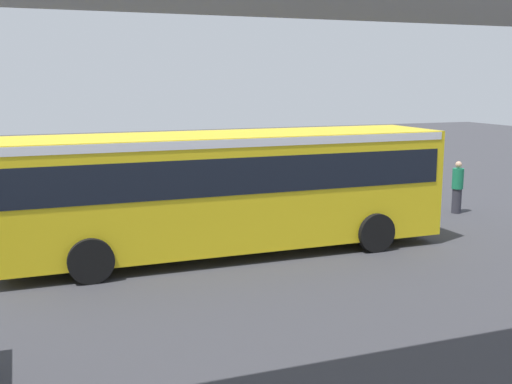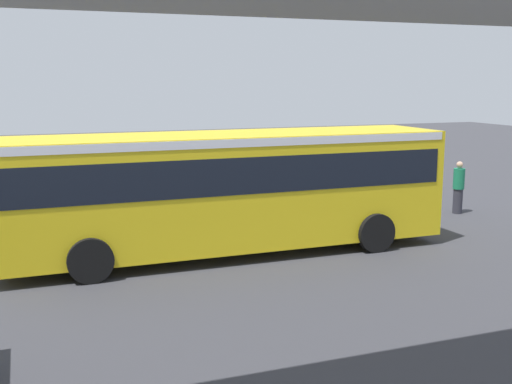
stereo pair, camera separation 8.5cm
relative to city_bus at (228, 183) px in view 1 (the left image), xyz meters
The scene contains 7 objects.
ground 2.23m from the city_bus, 150.65° to the right, with size 80.00×80.00×0.00m, color #38383D.
city_bus is the anchor object (origin of this frame).
pedestrian 9.17m from the city_bus, 167.48° to the right, with size 0.38×0.38×1.79m.
traffic_sign 7.47m from the city_bus, 152.44° to the right, with size 0.08×0.60×2.80m.
lane_dash_leftmost 6.07m from the city_bus, 150.79° to the right, with size 2.00×0.20×0.01m, color silver.
lane_dash_left 3.54m from the city_bus, 110.23° to the right, with size 2.00×0.20×0.01m, color silver.
lane_dash_centre 4.50m from the city_bus, 43.57° to the right, with size 2.00×0.20×0.01m, color silver.
Camera 1 is at (6.08, 15.83, 4.51)m, focal length 44.00 mm.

